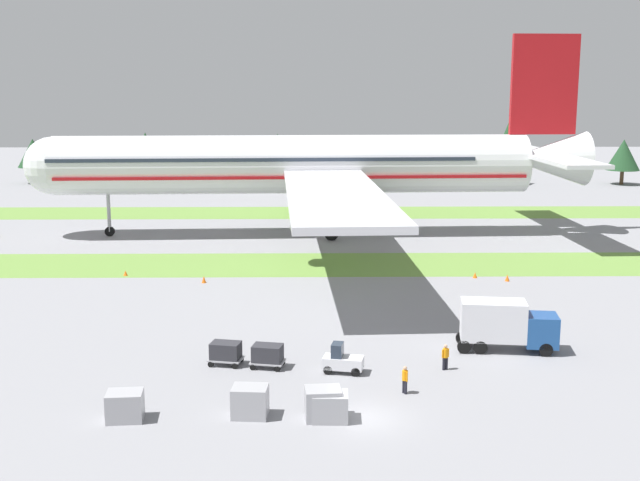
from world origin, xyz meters
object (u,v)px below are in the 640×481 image
at_px(baggage_tug, 342,361).
at_px(cargo_dolly_second, 226,351).
at_px(uld_container_2, 330,407).
at_px(ground_crew_marshaller, 405,379).
at_px(airliner, 310,164).
at_px(uld_container_3, 323,404).
at_px(uld_container_1, 250,402).
at_px(taxiway_marker_3, 507,278).
at_px(taxiway_marker_1, 475,275).
at_px(ground_crew_loader, 445,356).
at_px(catering_truck, 506,324).
at_px(taxiway_marker_0, 204,279).
at_px(uld_container_0, 125,406).
at_px(cargo_dolly_lead, 268,354).
at_px(taxiway_marker_2, 126,273).

xyz_separation_m(baggage_tug, cargo_dolly_second, (-7.76, 1.61, 0.10)).
bearing_deg(uld_container_2, ground_crew_marshaller, 39.96).
relative_size(airliner, uld_container_3, 42.81).
distance_m(uld_container_1, taxiway_marker_3, 38.86).
height_order(uld_container_2, taxiway_marker_1, uld_container_2).
bearing_deg(cargo_dolly_second, ground_crew_loader, 97.11).
height_order(catering_truck, uld_container_1, catering_truck).
xyz_separation_m(catering_truck, taxiway_marker_0, (-23.91, 20.12, -1.62)).
bearing_deg(airliner, catering_truck, -165.63).
bearing_deg(uld_container_0, ground_crew_loader, 22.12).
xyz_separation_m(cargo_dolly_lead, uld_container_0, (-7.57, -8.45, -0.10)).
distance_m(uld_container_3, taxiway_marker_0, 33.66).
bearing_deg(taxiway_marker_2, taxiway_marker_3, -4.24).
bearing_deg(uld_container_2, taxiway_marker_1, 66.00).
height_order(airliner, taxiway_marker_2, airliner).
bearing_deg(taxiway_marker_2, ground_crew_marshaller, -52.49).
distance_m(ground_crew_marshaller, uld_container_2, 6.07).
xyz_separation_m(baggage_tug, uld_container_1, (-5.51, -7.03, 0.07)).
relative_size(uld_container_3, taxiway_marker_1, 3.64).
bearing_deg(taxiway_marker_3, uld_container_0, -132.37).
relative_size(cargo_dolly_lead, ground_crew_marshaller, 1.41).
bearing_deg(cargo_dolly_second, taxiway_marker_1, 150.08).
height_order(catering_truck, ground_crew_loader, catering_truck).
bearing_deg(uld_container_2, cargo_dolly_lead, 114.58).
relative_size(cargo_dolly_lead, uld_container_1, 1.23).
bearing_deg(taxiway_marker_0, uld_container_3, -71.32).
bearing_deg(uld_container_2, ground_crew_loader, 45.77).
height_order(airliner, uld_container_2, airliner).
relative_size(catering_truck, taxiway_marker_2, 14.44).
bearing_deg(cargo_dolly_second, taxiway_marker_3, 144.98).
bearing_deg(cargo_dolly_second, catering_truck, 109.66).
bearing_deg(cargo_dolly_lead, cargo_dolly_second, -90.00).
height_order(uld_container_1, taxiway_marker_0, uld_container_1).
distance_m(airliner, taxiway_marker_0, 28.52).
distance_m(ground_crew_loader, uld_container_0, 20.86).
xyz_separation_m(catering_truck, taxiway_marker_2, (-32.02, 23.17, -1.70)).
bearing_deg(uld_container_1, ground_crew_marshaller, 19.96).
xyz_separation_m(cargo_dolly_second, taxiway_marker_2, (-12.51, 25.89, -0.67)).
xyz_separation_m(airliner, uld_container_0, (-10.44, -57.15, -8.00)).
height_order(catering_truck, taxiway_marker_0, catering_truck).
relative_size(catering_truck, taxiway_marker_1, 13.07).
relative_size(uld_container_3, taxiway_marker_2, 4.02).
xyz_separation_m(ground_crew_loader, uld_container_1, (-12.34, -7.46, -0.06)).
bearing_deg(cargo_dolly_lead, taxiway_marker_2, -138.16).
bearing_deg(catering_truck, uld_container_1, -49.46).
xyz_separation_m(catering_truck, taxiway_marker_1, (2.27, 21.76, -1.68)).
relative_size(cargo_dolly_lead, taxiway_marker_0, 3.75).
xyz_separation_m(cargo_dolly_second, uld_container_1, (2.25, -8.65, -0.04)).
relative_size(ground_crew_marshaller, taxiway_marker_2, 3.50).
height_order(cargo_dolly_second, taxiway_marker_3, cargo_dolly_second).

